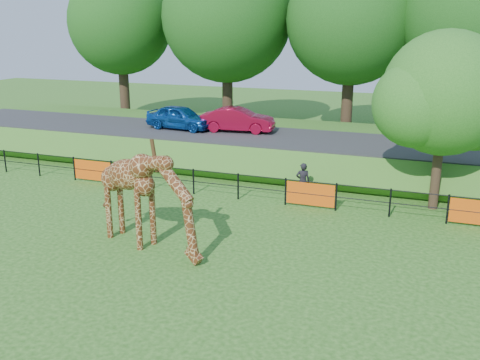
{
  "coord_description": "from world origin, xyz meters",
  "views": [
    {
      "loc": [
        7.28,
        -11.45,
        6.94
      ],
      "look_at": [
        1.46,
        4.27,
        2.0
      ],
      "focal_mm": 40.0,
      "sensor_mm": 36.0,
      "label": 1
    }
  ],
  "objects": [
    {
      "name": "road",
      "position": [
        0.0,
        14.0,
        1.36
      ],
      "size": [
        40.0,
        5.0,
        0.12
      ],
      "primitive_type": "cube",
      "color": "#323235",
      "rests_on": "embankment"
    },
    {
      "name": "car_blue",
      "position": [
        -5.65,
        14.18,
        2.06
      ],
      "size": [
        3.9,
        1.92,
        1.28
      ],
      "primitive_type": "imported",
      "rotation": [
        0.0,
        0.0,
        1.46
      ],
      "color": "#1551AA",
      "rests_on": "road"
    },
    {
      "name": "perimeter_fence",
      "position": [
        0.0,
        8.0,
        0.55
      ],
      "size": [
        28.07,
        0.1,
        1.1
      ],
      "primitive_type": null,
      "color": "black",
      "rests_on": "ground"
    },
    {
      "name": "ground",
      "position": [
        0.0,
        0.0,
        0.0
      ],
      "size": [
        90.0,
        90.0,
        0.0
      ],
      "primitive_type": "plane",
      "color": "#215314",
      "rests_on": "ground"
    },
    {
      "name": "car_red",
      "position": [
        -2.48,
        14.61,
        2.05
      ],
      "size": [
        3.96,
        1.78,
        1.26
      ],
      "primitive_type": "imported",
      "rotation": [
        0.0,
        0.0,
        1.69
      ],
      "color": "maroon",
      "rests_on": "road"
    },
    {
      "name": "tree_east",
      "position": [
        7.6,
        9.63,
        4.28
      ],
      "size": [
        5.4,
        4.71,
        6.76
      ],
      "color": "#2F2315",
      "rests_on": "ground"
    },
    {
      "name": "visitor",
      "position": [
        2.48,
        8.83,
        0.78
      ],
      "size": [
        0.65,
        0.52,
        1.55
      ],
      "primitive_type": "imported",
      "rotation": [
        0.0,
        0.0,
        3.45
      ],
      "color": "black",
      "rests_on": "ground"
    },
    {
      "name": "embankment",
      "position": [
        0.0,
        15.5,
        0.65
      ],
      "size": [
        40.0,
        9.0,
        1.3
      ],
      "primitive_type": "cube",
      "color": "#215314",
      "rests_on": "ground"
    },
    {
      "name": "giraffe",
      "position": [
        -0.94,
        2.42,
        1.6
      ],
      "size": [
        4.5,
        2.22,
        3.19
      ],
      "primitive_type": null,
      "rotation": [
        0.0,
        0.0,
        -0.33
      ],
      "color": "#552811",
      "rests_on": "ground"
    },
    {
      "name": "bg_tree_line",
      "position": [
        1.89,
        22.0,
        7.19
      ],
      "size": [
        37.3,
        8.8,
        11.82
      ],
      "color": "#2F2315",
      "rests_on": "ground"
    }
  ]
}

